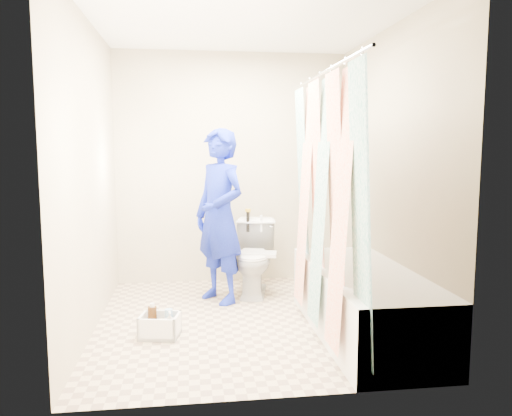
{
  "coord_description": "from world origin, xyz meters",
  "views": [
    {
      "loc": [
        -0.44,
        -3.95,
        1.42
      ],
      "look_at": [
        0.13,
        0.37,
        0.89
      ],
      "focal_mm": 35.0,
      "sensor_mm": 36.0,
      "label": 1
    }
  ],
  "objects": [
    {
      "name": "curtain_rod",
      "position": [
        0.52,
        -0.43,
        1.95
      ],
      "size": [
        0.02,
        1.9,
        0.02
      ],
      "primitive_type": "cylinder",
      "rotation": [
        1.57,
        0.0,
        0.0
      ],
      "color": "silver",
      "rests_on": "wall_back"
    },
    {
      "name": "ceiling",
      "position": [
        0.0,
        0.0,
        2.4
      ],
      "size": [
        2.4,
        2.6,
        0.02
      ],
      "primitive_type": "cube",
      "color": "white",
      "rests_on": "wall_back"
    },
    {
      "name": "cleaning_caddy",
      "position": [
        -0.67,
        -0.27,
        0.08
      ],
      "size": [
        0.33,
        0.28,
        0.22
      ],
      "rotation": [
        0.0,
        0.0,
        -0.2
      ],
      "color": "white",
      "rests_on": "ground"
    },
    {
      "name": "tank_lid",
      "position": [
        0.15,
        0.65,
        0.42
      ],
      "size": [
        0.46,
        0.27,
        0.03
      ],
      "primitive_type": "cube",
      "rotation": [
        0.0,
        0.0,
        -0.2
      ],
      "color": "silver",
      "rests_on": "toilet"
    },
    {
      "name": "tank_internals",
      "position": [
        0.17,
        0.96,
        0.7
      ],
      "size": [
        0.17,
        0.07,
        0.23
      ],
      "color": "black",
      "rests_on": "toilet"
    },
    {
      "name": "bathtub",
      "position": [
        0.85,
        -0.43,
        0.27
      ],
      "size": [
        0.7,
        1.75,
        0.5
      ],
      "color": "white",
      "rests_on": "ground"
    },
    {
      "name": "wall_right",
      "position": [
        1.2,
        0.0,
        1.2
      ],
      "size": [
        0.02,
        2.6,
        2.4
      ],
      "primitive_type": "cube",
      "color": "#BFB392",
      "rests_on": "ground"
    },
    {
      "name": "toilet",
      "position": [
        0.17,
        0.76,
        0.36
      ],
      "size": [
        0.53,
        0.76,
        0.71
      ],
      "primitive_type": "imported",
      "rotation": [
        0.0,
        0.0,
        -0.2
      ],
      "color": "silver",
      "rests_on": "ground"
    },
    {
      "name": "shower_curtain",
      "position": [
        0.52,
        -0.43,
        1.02
      ],
      "size": [
        0.06,
        1.75,
        1.8
      ],
      "primitive_type": "cube",
      "color": "white",
      "rests_on": "curtain_rod"
    },
    {
      "name": "plumber",
      "position": [
        -0.18,
        0.57,
        0.8
      ],
      "size": [
        0.65,
        0.69,
        1.59
      ],
      "primitive_type": "imported",
      "rotation": [
        0.0,
        0.0,
        -0.94
      ],
      "color": "navy",
      "rests_on": "ground"
    },
    {
      "name": "wall_front",
      "position": [
        0.0,
        -1.3,
        1.2
      ],
      "size": [
        2.4,
        0.02,
        2.4
      ],
      "primitive_type": "cube",
      "color": "#BFB392",
      "rests_on": "ground"
    },
    {
      "name": "wall_back",
      "position": [
        0.0,
        1.3,
        1.2
      ],
      "size": [
        2.4,
        0.02,
        2.4
      ],
      "primitive_type": "cube",
      "color": "#BFB392",
      "rests_on": "ground"
    },
    {
      "name": "floor",
      "position": [
        0.0,
        0.0,
        0.0
      ],
      "size": [
        2.6,
        2.6,
        0.0
      ],
      "primitive_type": "plane",
      "color": "#C1AD88",
      "rests_on": "ground"
    },
    {
      "name": "wall_left",
      "position": [
        -1.2,
        0.0,
        1.2
      ],
      "size": [
        0.02,
        2.6,
        2.4
      ],
      "primitive_type": "cube",
      "color": "#BFB392",
      "rests_on": "ground"
    }
  ]
}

